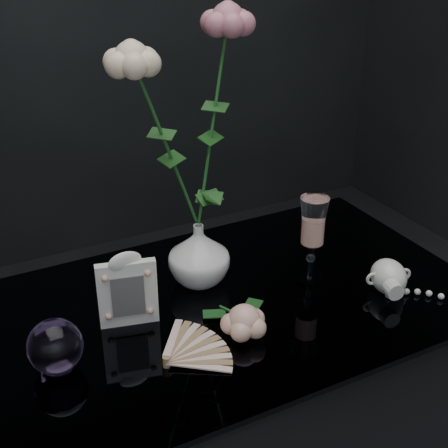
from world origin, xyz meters
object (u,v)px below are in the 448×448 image
vase (199,254)px  pearl_jar (389,275)px  loose_rose (244,321)px  picture_frame (127,288)px  paperweight (55,346)px  wine_glass (312,240)px

vase → pearl_jar: bearing=-32.5°
loose_rose → picture_frame: bearing=130.9°
paperweight → loose_rose: 0.32m
paperweight → pearl_jar: bearing=-6.2°
vase → picture_frame: picture_frame is taller
wine_glass → pearl_jar: wine_glass is taller
picture_frame → loose_rose: bearing=-24.2°
vase → pearl_jar: (0.32, -0.20, -0.03)m
wine_glass → picture_frame: 0.38m
vase → picture_frame: (-0.17, -0.07, 0.01)m
vase → loose_rose: bearing=-91.9°
pearl_jar → wine_glass: bearing=152.0°
vase → picture_frame: bearing=-158.9°
picture_frame → pearl_jar: picture_frame is taller
paperweight → loose_rose: bearing=-11.7°
paperweight → loose_rose: size_ratio=0.50×
picture_frame → paperweight: bearing=-142.9°
vase → wine_glass: 0.23m
picture_frame → paperweight: 0.17m
loose_rose → pearl_jar: size_ratio=0.74×
wine_glass → paperweight: 0.53m
wine_glass → picture_frame: bearing=175.3°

